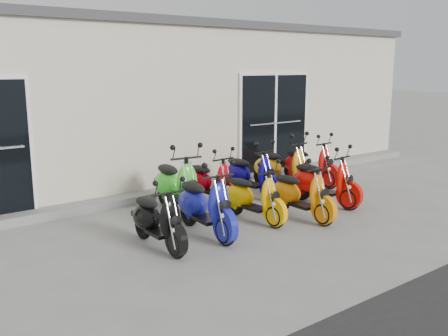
{
  "coord_description": "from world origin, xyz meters",
  "views": [
    {
      "loc": [
        -5.01,
        -5.99,
        2.45
      ],
      "look_at": [
        0.0,
        0.6,
        0.75
      ],
      "focal_mm": 40.0,
      "sensor_mm": 36.0,
      "label": 1
    }
  ],
  "objects_px": {
    "scooter_front_orange_a": "(254,189)",
    "scooter_front_orange_b": "(301,186)",
    "scooter_front_red": "(324,174)",
    "scooter_back_yellow": "(282,161)",
    "scooter_back_green": "(177,177)",
    "scooter_back_blue": "(251,168)",
    "scooter_back_extra": "(310,158)",
    "scooter_front_blue": "(205,196)",
    "scooter_front_black": "(157,211)",
    "scooter_back_red": "(211,175)"
  },
  "relations": [
    {
      "from": "scooter_back_blue",
      "to": "scooter_back_extra",
      "type": "height_order",
      "value": "same"
    },
    {
      "from": "scooter_front_orange_b",
      "to": "scooter_back_blue",
      "type": "xyz_separation_m",
      "value": [
        0.25,
        1.56,
        0.02
      ]
    },
    {
      "from": "scooter_back_red",
      "to": "scooter_back_blue",
      "type": "relative_size",
      "value": 0.96
    },
    {
      "from": "scooter_front_orange_a",
      "to": "scooter_back_blue",
      "type": "height_order",
      "value": "scooter_back_blue"
    },
    {
      "from": "scooter_front_orange_a",
      "to": "scooter_back_green",
      "type": "xyz_separation_m",
      "value": [
        -0.75,
        1.1,
        0.1
      ]
    },
    {
      "from": "scooter_front_black",
      "to": "scooter_back_yellow",
      "type": "bearing_deg",
      "value": 20.4
    },
    {
      "from": "scooter_front_black",
      "to": "scooter_back_red",
      "type": "relative_size",
      "value": 0.97
    },
    {
      "from": "scooter_front_black",
      "to": "scooter_front_orange_a",
      "type": "xyz_separation_m",
      "value": [
        1.82,
        0.13,
        0.0
      ]
    },
    {
      "from": "scooter_back_green",
      "to": "scooter_back_blue",
      "type": "xyz_separation_m",
      "value": [
        1.69,
        0.09,
        -0.07
      ]
    },
    {
      "from": "scooter_front_orange_a",
      "to": "scooter_back_red",
      "type": "xyz_separation_m",
      "value": [
        0.05,
        1.22,
        0.02
      ]
    },
    {
      "from": "scooter_back_red",
      "to": "scooter_front_orange_a",
      "type": "bearing_deg",
      "value": -96.19
    },
    {
      "from": "scooter_front_blue",
      "to": "scooter_back_red",
      "type": "distance_m",
      "value": 1.68
    },
    {
      "from": "scooter_front_blue",
      "to": "scooter_front_orange_a",
      "type": "bearing_deg",
      "value": 9.14
    },
    {
      "from": "scooter_back_red",
      "to": "scooter_front_orange_b",
      "type": "bearing_deg",
      "value": -71.85
    },
    {
      "from": "scooter_front_blue",
      "to": "scooter_back_yellow",
      "type": "height_order",
      "value": "scooter_back_yellow"
    },
    {
      "from": "scooter_front_orange_a",
      "to": "scooter_back_red",
      "type": "bearing_deg",
      "value": 84.92
    },
    {
      "from": "scooter_front_blue",
      "to": "scooter_front_orange_a",
      "type": "height_order",
      "value": "scooter_front_blue"
    },
    {
      "from": "scooter_back_extra",
      "to": "scooter_back_yellow",
      "type": "bearing_deg",
      "value": 179.6
    },
    {
      "from": "scooter_front_orange_b",
      "to": "scooter_back_green",
      "type": "distance_m",
      "value": 2.06
    },
    {
      "from": "scooter_back_green",
      "to": "scooter_back_red",
      "type": "bearing_deg",
      "value": 15.94
    },
    {
      "from": "scooter_front_blue",
      "to": "scooter_front_orange_a",
      "type": "distance_m",
      "value": 1.01
    },
    {
      "from": "scooter_front_blue",
      "to": "scooter_back_green",
      "type": "distance_m",
      "value": 1.22
    },
    {
      "from": "scooter_front_orange_a",
      "to": "scooter_front_red",
      "type": "bearing_deg",
      "value": -4.15
    },
    {
      "from": "scooter_front_red",
      "to": "scooter_back_yellow",
      "type": "distance_m",
      "value": 1.16
    },
    {
      "from": "scooter_front_blue",
      "to": "scooter_back_green",
      "type": "xyz_separation_m",
      "value": [
        0.26,
        1.19,
        0.04
      ]
    },
    {
      "from": "scooter_front_black",
      "to": "scooter_front_orange_b",
      "type": "height_order",
      "value": "scooter_front_orange_b"
    },
    {
      "from": "scooter_front_orange_a",
      "to": "scooter_back_blue",
      "type": "distance_m",
      "value": 1.52
    },
    {
      "from": "scooter_front_blue",
      "to": "scooter_front_red",
      "type": "relative_size",
      "value": 1.05
    },
    {
      "from": "scooter_front_blue",
      "to": "scooter_back_blue",
      "type": "height_order",
      "value": "scooter_front_blue"
    },
    {
      "from": "scooter_front_orange_a",
      "to": "scooter_back_yellow",
      "type": "distance_m",
      "value": 2.05
    },
    {
      "from": "scooter_back_blue",
      "to": "scooter_back_green",
      "type": "bearing_deg",
      "value": 178.02
    },
    {
      "from": "scooter_front_orange_b",
      "to": "scooter_back_extra",
      "type": "height_order",
      "value": "scooter_back_extra"
    },
    {
      "from": "scooter_back_green",
      "to": "scooter_back_blue",
      "type": "bearing_deg",
      "value": 10.32
    },
    {
      "from": "scooter_front_orange_a",
      "to": "scooter_front_orange_b",
      "type": "distance_m",
      "value": 0.79
    },
    {
      "from": "scooter_back_green",
      "to": "scooter_front_blue",
      "type": "bearing_deg",
      "value": -94.91
    },
    {
      "from": "scooter_front_black",
      "to": "scooter_front_orange_a",
      "type": "relative_size",
      "value": 1.0
    },
    {
      "from": "scooter_front_black",
      "to": "scooter_front_orange_b",
      "type": "xyz_separation_m",
      "value": [
        2.52,
        -0.23,
        0.02
      ]
    },
    {
      "from": "scooter_back_green",
      "to": "scooter_back_red",
      "type": "xyz_separation_m",
      "value": [
        0.79,
        0.12,
        -0.09
      ]
    },
    {
      "from": "scooter_front_orange_a",
      "to": "scooter_front_orange_b",
      "type": "relative_size",
      "value": 0.97
    },
    {
      "from": "scooter_front_blue",
      "to": "scooter_front_orange_b",
      "type": "bearing_deg",
      "value": -5.05
    },
    {
      "from": "scooter_front_black",
      "to": "scooter_back_yellow",
      "type": "xyz_separation_m",
      "value": [
        3.53,
        1.26,
        0.09
      ]
    },
    {
      "from": "scooter_front_black",
      "to": "scooter_front_orange_a",
      "type": "bearing_deg",
      "value": 4.94
    },
    {
      "from": "scooter_front_red",
      "to": "scooter_front_orange_a",
      "type": "bearing_deg",
      "value": 169.86
    },
    {
      "from": "scooter_front_blue",
      "to": "scooter_front_orange_b",
      "type": "distance_m",
      "value": 1.72
    },
    {
      "from": "scooter_front_orange_a",
      "to": "scooter_front_red",
      "type": "xyz_separation_m",
      "value": [
        1.62,
        -0.04,
        0.04
      ]
    },
    {
      "from": "scooter_front_red",
      "to": "scooter_back_extra",
      "type": "bearing_deg",
      "value": 43.74
    },
    {
      "from": "scooter_back_red",
      "to": "scooter_front_black",
      "type": "bearing_deg",
      "value": -148.1
    },
    {
      "from": "scooter_back_extra",
      "to": "scooter_front_black",
      "type": "bearing_deg",
      "value": -168.16
    },
    {
      "from": "scooter_front_black",
      "to": "scooter_back_extra",
      "type": "xyz_separation_m",
      "value": [
        4.38,
        1.32,
        0.04
      ]
    },
    {
      "from": "scooter_front_orange_b",
      "to": "scooter_back_green",
      "type": "xyz_separation_m",
      "value": [
        -1.44,
        1.47,
        0.09
      ]
    }
  ]
}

